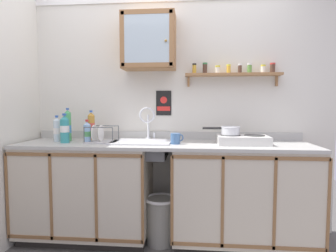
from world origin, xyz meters
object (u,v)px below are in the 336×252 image
object	(u,v)px
bottle_detergent_teal_2	(65,129)
bottle_water_blue_0	(87,132)
sink	(142,146)
bottle_water_clear_3	(57,130)
hot_plate_stove	(243,140)
dish_rack	(101,138)
saucepan	(230,130)
wall_cabinet	(149,42)
bottle_soda_green_4	(68,126)
mug	(176,139)
warning_sign	(164,103)
bottle_juice_amber_1	(91,127)
trash_bin	(161,219)

from	to	relation	value
bottle_detergent_teal_2	bottle_water_blue_0	bearing A→B (deg)	8.38
sink	bottle_water_clear_3	xyz separation A→B (m)	(-0.82, -0.05, 0.15)
hot_plate_stove	dish_rack	xyz separation A→B (m)	(-1.32, 0.01, -0.00)
sink	saucepan	world-z (taller)	sink
hot_plate_stove	wall_cabinet	size ratio (longest dim) A/B	0.84
hot_plate_stove	bottle_soda_green_4	distance (m)	1.69
hot_plate_stove	bottle_soda_green_4	world-z (taller)	bottle_soda_green_4
bottle_detergent_teal_2	dish_rack	xyz separation A→B (m)	(0.32, 0.06, -0.09)
sink	dish_rack	world-z (taller)	sink
bottle_detergent_teal_2	mug	xyz separation A→B (m)	(1.04, 0.02, -0.08)
hot_plate_stove	mug	distance (m)	0.60
bottle_detergent_teal_2	bottle_water_clear_3	world-z (taller)	bottle_detergent_teal_2
bottle_water_blue_0	bottle_water_clear_3	world-z (taller)	bottle_water_clear_3
sink	mug	distance (m)	0.35
warning_sign	bottle_juice_amber_1	bearing A→B (deg)	-162.78
hot_plate_stove	bottle_soda_green_4	size ratio (longest dim) A/B	1.39
saucepan	bottle_soda_green_4	bearing A→B (deg)	177.13
mug	wall_cabinet	distance (m)	0.99
bottle_water_blue_0	warning_sign	bearing A→B (deg)	26.95
sink	bottle_detergent_teal_2	distance (m)	0.74
bottle_juice_amber_1	dish_rack	world-z (taller)	bottle_juice_amber_1
bottle_water_blue_0	mug	world-z (taller)	bottle_water_blue_0
trash_bin	mug	bearing A→B (deg)	-3.11
hot_plate_stove	warning_sign	xyz separation A→B (m)	(-0.75, 0.32, 0.33)
saucepan	bottle_detergent_teal_2	world-z (taller)	bottle_detergent_teal_2
bottle_water_clear_3	saucepan	bearing A→B (deg)	0.38
warning_sign	wall_cabinet	bearing A→B (deg)	-134.89
bottle_water_clear_3	trash_bin	bearing A→B (deg)	-2.13
warning_sign	saucepan	bearing A→B (deg)	-25.25
bottle_soda_green_4	mug	xyz separation A→B (m)	(1.08, -0.13, -0.10)
bottle_water_clear_3	mug	world-z (taller)	bottle_water_clear_3
sink	bottle_water_blue_0	size ratio (longest dim) A/B	2.55
hot_plate_stove	bottle_water_clear_3	world-z (taller)	bottle_water_clear_3
bottle_detergent_teal_2	dish_rack	bearing A→B (deg)	10.94
bottle_water_clear_3	wall_cabinet	world-z (taller)	wall_cabinet
mug	warning_sign	xyz separation A→B (m)	(-0.15, 0.36, 0.32)
saucepan	bottle_water_clear_3	distance (m)	1.64
wall_cabinet	warning_sign	distance (m)	0.63
bottle_soda_green_4	trash_bin	bearing A→B (deg)	-7.70
hot_plate_stove	trash_bin	bearing A→B (deg)	-177.99
saucepan	warning_sign	distance (m)	0.75
wall_cabinet	warning_sign	xyz separation A→B (m)	(0.13, 0.13, -0.60)
bottle_water_blue_0	trash_bin	size ratio (longest dim) A/B	0.50
bottle_juice_amber_1	bottle_detergent_teal_2	size ratio (longest dim) A/B	1.09
dish_rack	trash_bin	distance (m)	0.95
hot_plate_stove	sink	bearing A→B (deg)	176.49
bottle_water_blue_0	trash_bin	xyz separation A→B (m)	(0.70, -0.00, -0.81)
hot_plate_stove	bottle_detergent_teal_2	bearing A→B (deg)	-178.07
bottle_water_clear_3	warning_sign	distance (m)	1.08
sink	trash_bin	xyz separation A→B (m)	(0.19, -0.08, -0.68)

